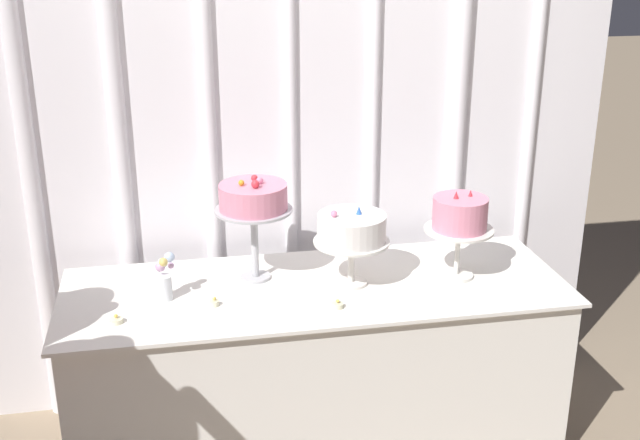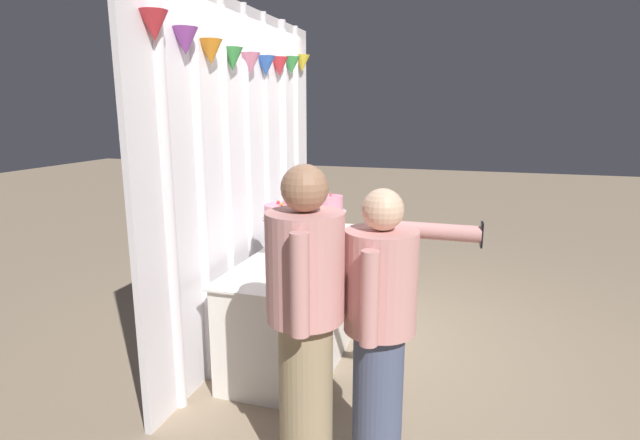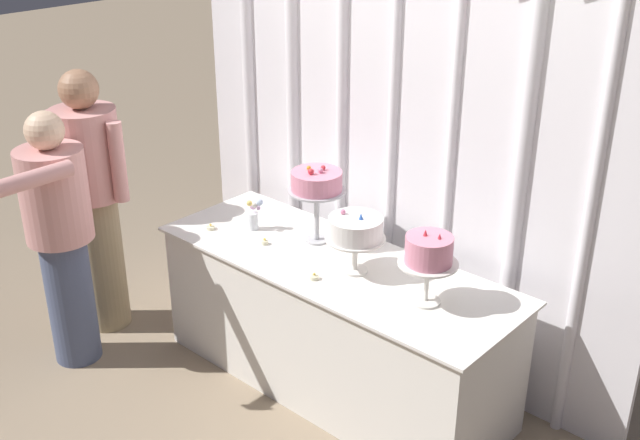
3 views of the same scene
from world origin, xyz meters
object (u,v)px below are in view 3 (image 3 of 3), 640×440
at_px(cake_display_rightmost, 429,253).
at_px(flower_vase, 254,214).
at_px(cake_display_leftmost, 317,184).
at_px(guest_man_pink_jacket, 93,195).
at_px(tealight_far_left, 211,228).
at_px(tealight_near_right, 314,277).
at_px(cake_table, 334,324).
at_px(tealight_near_left, 264,242).
at_px(guest_girl_blue_dress, 59,233).
at_px(cake_display_center, 355,230).

height_order(cake_display_rightmost, flower_vase, cake_display_rightmost).
distance_m(cake_display_leftmost, flower_vase, 0.45).
height_order(flower_vase, guest_man_pink_jacket, guest_man_pink_jacket).
xyz_separation_m(tealight_far_left, tealight_near_right, (0.81, -0.03, 0.00)).
bearing_deg(guest_man_pink_jacket, tealight_near_right, 10.16).
bearing_deg(cake_display_rightmost, tealight_near_right, -160.94).
bearing_deg(cake_display_leftmost, cake_display_rightmost, -9.52).
relative_size(cake_display_leftmost, tealight_near_right, 9.36).
height_order(tealight_near_right, guest_man_pink_jacket, guest_man_pink_jacket).
relative_size(flower_vase, tealight_near_right, 3.95).
height_order(cake_table, cake_display_leftmost, cake_display_leftmost).
bearing_deg(tealight_near_left, tealight_far_left, -169.42).
height_order(cake_table, flower_vase, flower_vase).
relative_size(tealight_near_left, guest_girl_blue_dress, 0.03).
bearing_deg(guest_girl_blue_dress, cake_display_leftmost, 41.53).
height_order(flower_vase, tealight_far_left, flower_vase).
xyz_separation_m(cake_display_leftmost, tealight_far_left, (-0.53, -0.29, -0.32)).
relative_size(cake_display_leftmost, cake_display_rightmost, 1.17).
distance_m(cake_display_center, guest_man_pink_jacket, 1.65).
bearing_deg(guest_man_pink_jacket, cake_display_rightmost, 12.57).
bearing_deg(flower_vase, tealight_far_left, -136.89).
bearing_deg(cake_table, cake_display_center, -3.43).
xyz_separation_m(cake_table, cake_display_leftmost, (-0.22, 0.11, 0.71)).
xyz_separation_m(tealight_far_left, guest_man_pink_jacket, (-0.68, -0.30, 0.10)).
xyz_separation_m(cake_display_leftmost, tealight_near_right, (0.27, -0.32, -0.32)).
bearing_deg(flower_vase, tealight_near_right, -17.37).
xyz_separation_m(guest_man_pink_jacket, guest_girl_blue_dress, (0.18, -0.33, -0.06)).
relative_size(cake_display_leftmost, tealight_near_left, 11.59).
bearing_deg(tealight_far_left, guest_girl_blue_dress, -128.38).
xyz_separation_m(cake_display_center, tealight_far_left, (-0.90, -0.16, -0.22)).
bearing_deg(flower_vase, cake_display_leftmost, 18.58).
bearing_deg(flower_vase, cake_display_rightmost, -0.68).
xyz_separation_m(cake_display_rightmost, guest_man_pink_jacket, (-2.02, -0.45, -0.15)).
bearing_deg(tealight_near_right, flower_vase, 162.63).
relative_size(cake_display_center, cake_display_rightmost, 0.88).
relative_size(cake_display_center, guest_man_pink_jacket, 0.20).
xyz_separation_m(tealight_near_right, guest_girl_blue_dress, (-1.31, -0.60, 0.03)).
relative_size(guest_man_pink_jacket, guest_girl_blue_dress, 1.08).
distance_m(cake_display_leftmost, guest_man_pink_jacket, 1.37).
xyz_separation_m(cake_display_rightmost, guest_girl_blue_dress, (-1.84, -0.78, -0.21)).
distance_m(cake_table, cake_display_rightmost, 0.85).
xyz_separation_m(flower_vase, guest_man_pink_jacket, (-0.86, -0.46, 0.02)).
bearing_deg(guest_man_pink_jacket, cake_table, 18.06).
height_order(cake_table, cake_display_center, cake_display_center).
bearing_deg(tealight_near_left, cake_display_center, 9.97).
bearing_deg(flower_vase, guest_man_pink_jacket, -151.57).
distance_m(cake_display_leftmost, tealight_near_right, 0.53).
xyz_separation_m(tealight_near_left, guest_man_pink_jacket, (-1.03, -0.36, 0.10)).
bearing_deg(cake_display_rightmost, flower_vase, 179.32).
distance_m(cake_display_leftmost, tealight_near_left, 0.43).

